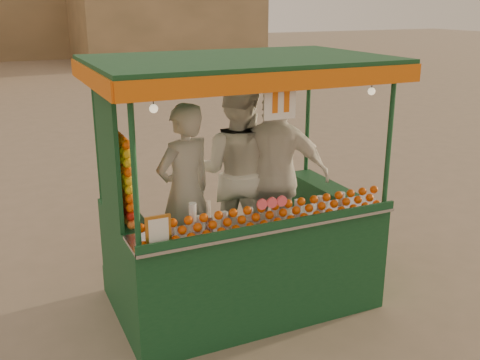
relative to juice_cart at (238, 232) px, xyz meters
name	(u,v)px	position (x,y,z in m)	size (l,w,h in m)	color
ground	(218,296)	(-0.12, 0.25, -0.80)	(90.00, 90.00, 0.00)	#776755
building_right	(164,10)	(6.88, 24.25, 1.70)	(9.00, 6.00, 5.00)	#A3845D
juice_cart	(238,232)	(0.00, 0.00, 0.00)	(2.73, 1.77, 2.48)	#113E1F
vendor_left	(185,192)	(-0.42, 0.34, 0.37)	(0.75, 0.61, 1.77)	silver
vendor_middle	(237,171)	(0.24, 0.54, 0.45)	(1.19, 1.14, 1.93)	white
vendor_right	(276,177)	(0.55, 0.25, 0.43)	(1.19, 0.91, 1.89)	silver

